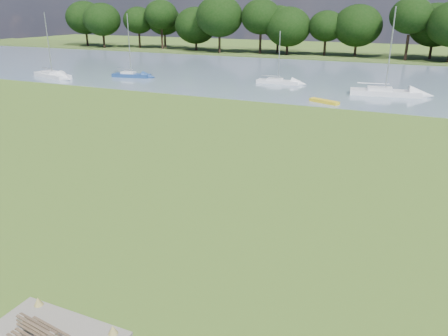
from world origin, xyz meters
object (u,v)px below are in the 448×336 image
at_px(kayak, 324,101).
at_px(sailboat_1, 384,91).
at_px(sailboat_5, 52,74).
at_px(sailboat_2, 131,74).
at_px(sailboat_3, 278,81).

height_order(kayak, sailboat_1, sailboat_1).
height_order(sailboat_1, sailboat_5, sailboat_1).
height_order(sailboat_2, sailboat_3, sailboat_2).
xyz_separation_m(sailboat_3, sailboat_5, (-30.78, -7.77, 0.10)).
relative_size(kayak, sailboat_5, 0.38).
bearing_deg(sailboat_1, sailboat_3, 160.22).
xyz_separation_m(sailboat_2, sailboat_3, (20.60, 3.23, -0.09)).
relative_size(sailboat_1, sailboat_2, 1.10).
bearing_deg(sailboat_3, sailboat_5, -167.95).
distance_m(sailboat_1, sailboat_5, 44.43).
distance_m(sailboat_2, sailboat_3, 20.85).
bearing_deg(sailboat_3, sailboat_1, -13.91).
relative_size(sailboat_3, sailboat_5, 0.75).
height_order(sailboat_1, sailboat_2, sailboat_1).
xyz_separation_m(sailboat_2, sailboat_5, (-10.18, -4.54, 0.01)).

